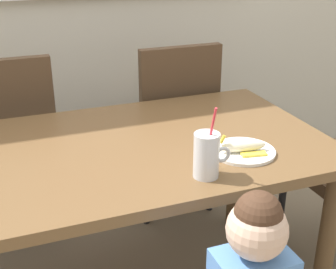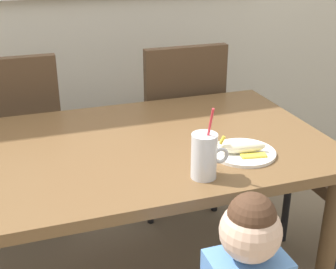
{
  "view_description": "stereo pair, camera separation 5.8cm",
  "coord_description": "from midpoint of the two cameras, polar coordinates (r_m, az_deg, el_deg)",
  "views": [
    {
      "loc": [
        -0.44,
        -1.52,
        1.46
      ],
      "look_at": [
        0.11,
        -0.09,
        0.79
      ],
      "focal_mm": 49.57,
      "sensor_mm": 36.0,
      "label": 1
    },
    {
      "loc": [
        -0.38,
        -1.54,
        1.46
      ],
      "look_at": [
        0.11,
        -0.09,
        0.79
      ],
      "focal_mm": 49.57,
      "sensor_mm": 36.0,
      "label": 2
    }
  ],
  "objects": [
    {
      "name": "peeled_banana",
      "position": [
        1.66,
        10.22,
        -1.63
      ],
      "size": [
        0.18,
        0.12,
        0.07
      ],
      "rotation": [
        0.0,
        0.0,
        -0.18
      ],
      "color": "#F4EAC6",
      "rests_on": "snack_plate"
    },
    {
      "name": "dining_table",
      "position": [
        1.78,
        -3.28,
        -3.95
      ],
      "size": [
        1.48,
        0.89,
        0.73
      ],
      "color": "brown",
      "rests_on": "ground"
    },
    {
      "name": "dining_chair_right",
      "position": [
        2.48,
        1.85,
        1.84
      ],
      "size": [
        0.44,
        0.44,
        0.96
      ],
      "rotation": [
        0.0,
        0.0,
        3.14
      ],
      "color": "#4C3826",
      "rests_on": "ground"
    },
    {
      "name": "milk_cup",
      "position": [
        1.49,
        5.62,
        -2.93
      ],
      "size": [
        0.13,
        0.08,
        0.25
      ],
      "color": "silver",
      "rests_on": "dining_table"
    },
    {
      "name": "snack_plate",
      "position": [
        1.68,
        10.23,
        -2.21
      ],
      "size": [
        0.23,
        0.23,
        0.01
      ],
      "primitive_type": "cylinder",
      "color": "white",
      "rests_on": "dining_table"
    },
    {
      "name": "dining_chair_left",
      "position": [
        2.39,
        -17.38,
        -0.15
      ],
      "size": [
        0.44,
        0.45,
        0.96
      ],
      "rotation": [
        0.0,
        0.0,
        3.14
      ],
      "color": "#4C3826",
      "rests_on": "ground"
    }
  ]
}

